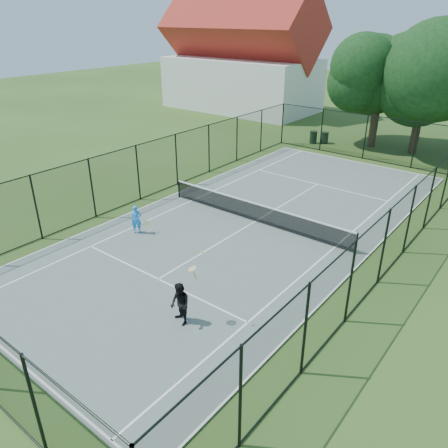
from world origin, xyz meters
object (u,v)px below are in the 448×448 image
Objects in this scene: tennis_net at (256,212)px; trash_bin_left at (313,137)px; trash_bin_right at (325,138)px; player_black at (180,304)px; player_blue at (136,220)px.

tennis_net reaches higher than trash_bin_left.
tennis_net is at bearing -75.55° from trash_bin_right.
trash_bin_right is 0.33× the size of player_black.
player_black is at bearing -30.15° from player_blue.
player_black is (5.95, -3.46, 0.08)m from player_blue.
tennis_net is at bearing 50.41° from player_blue.
trash_bin_left is 0.88m from trash_bin_right.
player_black is at bearing -74.54° from trash_bin_right.
tennis_net is 15.15m from trash_bin_left.
tennis_net is 5.55m from player_blue.
player_blue is (-3.53, -4.27, 0.13)m from tennis_net.
player_black is (6.28, -22.70, 0.35)m from trash_bin_right.
trash_bin_left is 0.72× the size of player_blue.
trash_bin_right is at bearing 90.97° from player_blue.
trash_bin_left is (-4.56, 14.45, -0.10)m from tennis_net.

